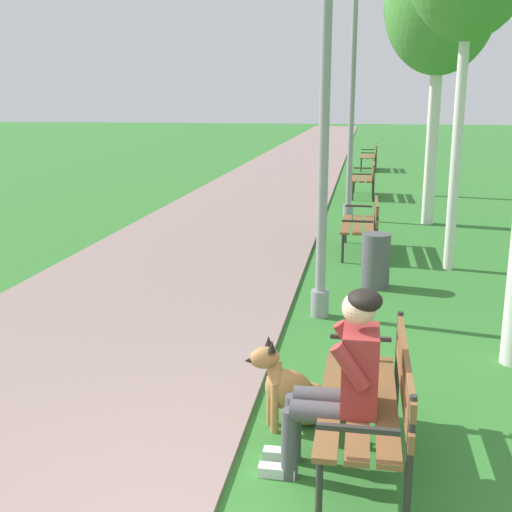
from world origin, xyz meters
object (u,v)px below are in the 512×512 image
(person_seated_on_near_bench, at_px, (342,376))
(litter_bin, at_px, (376,261))
(dog_shepherd, at_px, (296,393))
(park_bench_near, at_px, (374,394))
(lamp_post_mid, at_px, (352,100))
(park_bench_furthest, at_px, (371,155))
(park_bench_far, at_px, (366,176))
(lamp_post_near, at_px, (324,119))
(birch_tree_fourth, at_px, (441,5))
(park_bench_mid, at_px, (364,221))

(person_seated_on_near_bench, relative_size, litter_bin, 1.79)
(litter_bin, bearing_deg, dog_shepherd, -99.36)
(park_bench_near, xyz_separation_m, person_seated_on_near_bench, (-0.21, -0.13, 0.17))
(person_seated_on_near_bench, distance_m, litter_bin, 4.36)
(dog_shepherd, height_order, lamp_post_mid, lamp_post_mid)
(park_bench_furthest, bearing_deg, park_bench_near, -90.16)
(park_bench_far, xyz_separation_m, person_seated_on_near_bench, (-0.13, -12.28, 0.17))
(park_bench_far, height_order, dog_shepherd, park_bench_far)
(park_bench_near, bearing_deg, lamp_post_mid, 92.66)
(lamp_post_mid, bearing_deg, park_bench_far, 84.14)
(lamp_post_near, distance_m, birch_tree_fourth, 6.32)
(park_bench_mid, distance_m, lamp_post_mid, 3.36)
(lamp_post_near, distance_m, litter_bin, 2.29)
(park_bench_mid, relative_size, park_bench_furthest, 1.00)
(lamp_post_near, height_order, lamp_post_mid, lamp_post_mid)
(park_bench_furthest, relative_size, dog_shepherd, 1.90)
(park_bench_furthest, bearing_deg, lamp_post_near, -92.25)
(person_seated_on_near_bench, distance_m, lamp_post_mid, 9.19)
(park_bench_mid, height_order, lamp_post_mid, lamp_post_mid)
(park_bench_near, xyz_separation_m, lamp_post_near, (-0.55, 2.96, 1.65))
(lamp_post_mid, relative_size, birch_tree_fourth, 0.86)
(park_bench_far, xyz_separation_m, park_bench_furthest, (0.13, 6.19, 0.00))
(park_bench_furthest, bearing_deg, birch_tree_fourth, -83.69)
(park_bench_furthest, relative_size, litter_bin, 2.14)
(park_bench_far, bearing_deg, person_seated_on_near_bench, -90.59)
(park_bench_furthest, relative_size, person_seated_on_near_bench, 1.20)
(birch_tree_fourth, bearing_deg, park_bench_mid, -114.32)
(park_bench_mid, distance_m, litter_bin, 1.90)
(park_bench_mid, bearing_deg, dog_shepherd, -94.65)
(park_bench_mid, relative_size, birch_tree_fourth, 0.28)
(lamp_post_mid, bearing_deg, birch_tree_fourth, -5.14)
(dog_shepherd, xyz_separation_m, birch_tree_fourth, (1.67, 8.32, 3.72))
(park_bench_furthest, xyz_separation_m, litter_bin, (0.01, -14.14, -0.16))
(park_bench_mid, distance_m, park_bench_furthest, 12.25)
(park_bench_near, bearing_deg, litter_bin, 89.11)
(park_bench_near, bearing_deg, park_bench_mid, 90.89)
(litter_bin, bearing_deg, lamp_post_near, -116.11)
(lamp_post_near, bearing_deg, park_bench_near, -79.42)
(park_bench_mid, bearing_deg, park_bench_furthest, 89.31)
(person_seated_on_near_bench, height_order, litter_bin, person_seated_on_near_bench)
(park_bench_mid, distance_m, birch_tree_fourth, 4.54)
(birch_tree_fourth, height_order, litter_bin, birch_tree_fourth)
(dog_shepherd, xyz_separation_m, lamp_post_near, (0.00, 2.50, 1.90))
(park_bench_mid, distance_m, park_bench_far, 6.05)
(park_bench_near, relative_size, birch_tree_fourth, 0.28)
(lamp_post_mid, height_order, birch_tree_fourth, birch_tree_fourth)
(park_bench_mid, bearing_deg, park_bench_near, -89.11)
(park_bench_near, xyz_separation_m, lamp_post_mid, (-0.41, 8.91, 1.83))
(person_seated_on_near_bench, xyz_separation_m, litter_bin, (0.27, 4.34, -0.33))
(park_bench_near, xyz_separation_m, dog_shepherd, (-0.55, 0.46, -0.25))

